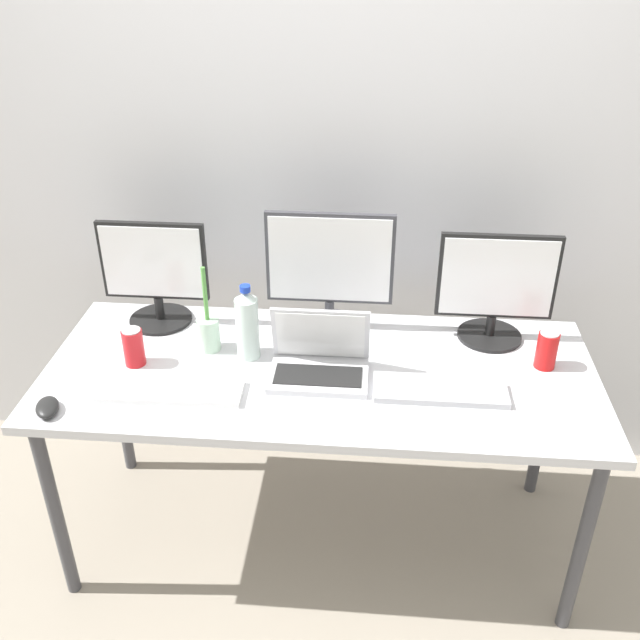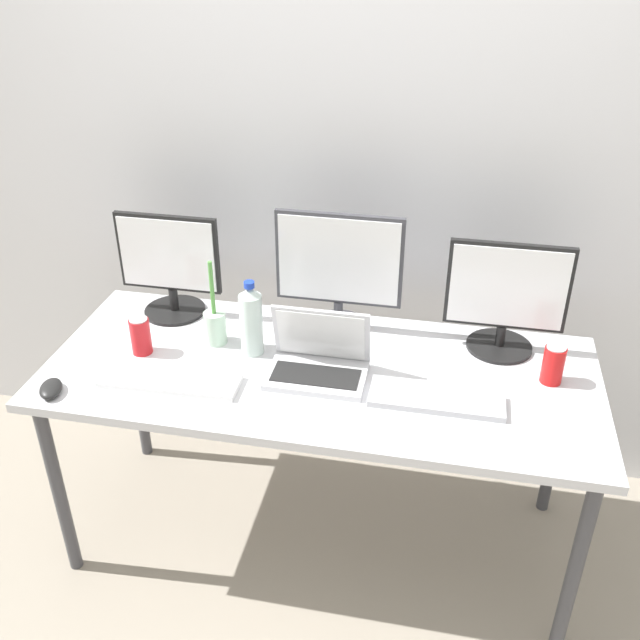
{
  "view_description": "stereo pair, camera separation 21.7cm",
  "coord_description": "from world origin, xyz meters",
  "px_view_note": "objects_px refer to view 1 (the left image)",
  "views": [
    {
      "loc": [
        0.16,
        -1.87,
        2.02
      ],
      "look_at": [
        0.0,
        0.0,
        0.92
      ],
      "focal_mm": 40.0,
      "sensor_mm": 36.0,
      "label": 1
    },
    {
      "loc": [
        0.37,
        -1.84,
        2.02
      ],
      "look_at": [
        0.0,
        0.0,
        0.92
      ],
      "focal_mm": 40.0,
      "sensor_mm": 36.0,
      "label": 2
    }
  ],
  "objects_px": {
    "monitor_left": "(155,273)",
    "laptop_silver": "(320,360)",
    "keyboard_main": "(171,391)",
    "bamboo_vase": "(209,332)",
    "work_desk": "(320,385)",
    "soda_can_near_keyboard": "(134,347)",
    "keyboard_aux": "(441,392)",
    "soda_can_by_laptop": "(547,350)",
    "monitor_right": "(496,288)",
    "mouse_by_keyboard": "(47,407)",
    "monitor_center": "(330,269)",
    "water_bottle": "(247,325)"
  },
  "relations": [
    {
      "from": "laptop_silver",
      "to": "soda_can_near_keyboard",
      "type": "xyz_separation_m",
      "value": [
        -0.6,
        0.01,
        0.01
      ]
    },
    {
      "from": "monitor_left",
      "to": "soda_can_by_laptop",
      "type": "height_order",
      "value": "monitor_left"
    },
    {
      "from": "monitor_left",
      "to": "laptop_silver",
      "type": "bearing_deg",
      "value": -25.26
    },
    {
      "from": "mouse_by_keyboard",
      "to": "soda_can_near_keyboard",
      "type": "distance_m",
      "value": 0.32
    },
    {
      "from": "monitor_right",
      "to": "work_desk",
      "type": "bearing_deg",
      "value": -156.83
    },
    {
      "from": "soda_can_near_keyboard",
      "to": "laptop_silver",
      "type": "bearing_deg",
      "value": -0.61
    },
    {
      "from": "work_desk",
      "to": "monitor_center",
      "type": "bearing_deg",
      "value": 87.79
    },
    {
      "from": "monitor_right",
      "to": "soda_can_by_laptop",
      "type": "xyz_separation_m",
      "value": [
        0.15,
        -0.16,
        -0.13
      ]
    },
    {
      "from": "laptop_silver",
      "to": "mouse_by_keyboard",
      "type": "height_order",
      "value": "laptop_silver"
    },
    {
      "from": "soda_can_by_laptop",
      "to": "mouse_by_keyboard",
      "type": "bearing_deg",
      "value": -166.26
    },
    {
      "from": "monitor_left",
      "to": "keyboard_main",
      "type": "relative_size",
      "value": 0.86
    },
    {
      "from": "monitor_center",
      "to": "soda_can_near_keyboard",
      "type": "bearing_deg",
      "value": -154.88
    },
    {
      "from": "soda_can_near_keyboard",
      "to": "work_desk",
      "type": "bearing_deg",
      "value": 1.82
    },
    {
      "from": "soda_can_near_keyboard",
      "to": "bamboo_vase",
      "type": "distance_m",
      "value": 0.24
    },
    {
      "from": "laptop_silver",
      "to": "soda_can_near_keyboard",
      "type": "height_order",
      "value": "laptop_silver"
    },
    {
      "from": "monitor_center",
      "to": "keyboard_aux",
      "type": "distance_m",
      "value": 0.56
    },
    {
      "from": "monitor_right",
      "to": "soda_can_near_keyboard",
      "type": "height_order",
      "value": "monitor_right"
    },
    {
      "from": "monitor_center",
      "to": "water_bottle",
      "type": "bearing_deg",
      "value": -139.92
    },
    {
      "from": "monitor_left",
      "to": "monitor_center",
      "type": "bearing_deg",
      "value": 0.98
    },
    {
      "from": "keyboard_main",
      "to": "water_bottle",
      "type": "distance_m",
      "value": 0.32
    },
    {
      "from": "work_desk",
      "to": "soda_can_near_keyboard",
      "type": "relative_size",
      "value": 13.88
    },
    {
      "from": "keyboard_main",
      "to": "soda_can_near_keyboard",
      "type": "height_order",
      "value": "soda_can_near_keyboard"
    },
    {
      "from": "keyboard_main",
      "to": "monitor_center",
      "type": "bearing_deg",
      "value": 42.35
    },
    {
      "from": "keyboard_aux",
      "to": "monitor_center",
      "type": "bearing_deg",
      "value": 134.42
    },
    {
      "from": "soda_can_by_laptop",
      "to": "soda_can_near_keyboard",
      "type": "bearing_deg",
      "value": -175.89
    },
    {
      "from": "mouse_by_keyboard",
      "to": "monitor_left",
      "type": "bearing_deg",
      "value": 49.97
    },
    {
      "from": "monitor_left",
      "to": "soda_can_by_laptop",
      "type": "relative_size",
      "value": 2.96
    },
    {
      "from": "mouse_by_keyboard",
      "to": "keyboard_aux",
      "type": "bearing_deg",
      "value": -12.45
    },
    {
      "from": "work_desk",
      "to": "keyboard_main",
      "type": "distance_m",
      "value": 0.47
    },
    {
      "from": "laptop_silver",
      "to": "mouse_by_keyboard",
      "type": "bearing_deg",
      "value": -161.26
    },
    {
      "from": "water_bottle",
      "to": "bamboo_vase",
      "type": "bearing_deg",
      "value": 166.34
    },
    {
      "from": "monitor_right",
      "to": "soda_can_near_keyboard",
      "type": "distance_m",
      "value": 1.19
    },
    {
      "from": "work_desk",
      "to": "monitor_left",
      "type": "height_order",
      "value": "monitor_left"
    },
    {
      "from": "laptop_silver",
      "to": "bamboo_vase",
      "type": "distance_m",
      "value": 0.39
    },
    {
      "from": "laptop_silver",
      "to": "soda_can_by_laptop",
      "type": "xyz_separation_m",
      "value": [
        0.71,
        0.1,
        0.01
      ]
    },
    {
      "from": "water_bottle",
      "to": "monitor_right",
      "type": "bearing_deg",
      "value": 12.99
    },
    {
      "from": "monitor_center",
      "to": "soda_can_near_keyboard",
      "type": "distance_m",
      "value": 0.68
    },
    {
      "from": "monitor_right",
      "to": "water_bottle",
      "type": "relative_size",
      "value": 1.49
    },
    {
      "from": "monitor_left",
      "to": "bamboo_vase",
      "type": "distance_m",
      "value": 0.3
    },
    {
      "from": "soda_can_by_laptop",
      "to": "bamboo_vase",
      "type": "distance_m",
      "value": 1.09
    },
    {
      "from": "laptop_silver",
      "to": "keyboard_main",
      "type": "bearing_deg",
      "value": -161.89
    },
    {
      "from": "monitor_left",
      "to": "monitor_right",
      "type": "bearing_deg",
      "value": -0.72
    },
    {
      "from": "laptop_silver",
      "to": "soda_can_near_keyboard",
      "type": "relative_size",
      "value": 2.43
    },
    {
      "from": "monitor_left",
      "to": "keyboard_aux",
      "type": "bearing_deg",
      "value": -20.52
    },
    {
      "from": "monitor_center",
      "to": "mouse_by_keyboard",
      "type": "relative_size",
      "value": 4.01
    },
    {
      "from": "monitor_center",
      "to": "soda_can_by_laptop",
      "type": "height_order",
      "value": "monitor_center"
    },
    {
      "from": "keyboard_main",
      "to": "bamboo_vase",
      "type": "relative_size",
      "value": 1.44
    },
    {
      "from": "mouse_by_keyboard",
      "to": "water_bottle",
      "type": "distance_m",
      "value": 0.64
    },
    {
      "from": "soda_can_near_keyboard",
      "to": "bamboo_vase",
      "type": "bearing_deg",
      "value": 26.26
    },
    {
      "from": "keyboard_aux",
      "to": "soda_can_near_keyboard",
      "type": "bearing_deg",
      "value": 174.79
    }
  ]
}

